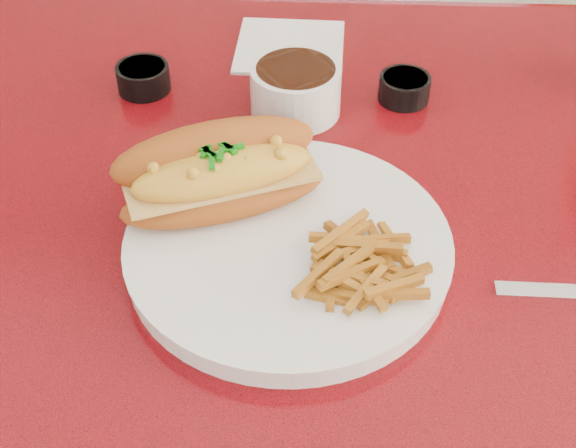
{
  "coord_description": "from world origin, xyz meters",
  "views": [
    {
      "loc": [
        0.02,
        -0.59,
        1.27
      ],
      "look_at": [
        -0.0,
        -0.09,
        0.81
      ],
      "focal_mm": 50.0,
      "sensor_mm": 36.0,
      "label": 1
    }
  ],
  "objects_px": {
    "booth_bench_far": "(309,115)",
    "fork": "(290,191)",
    "diner_table": "(294,300)",
    "mac_hoagie": "(220,173)",
    "gravy_ramekin": "(296,88)",
    "sauce_cup_right": "(405,87)",
    "dinner_plate": "(288,248)",
    "sauce_cup_left": "(143,77)"
  },
  "relations": [
    {
      "from": "dinner_plate",
      "to": "sauce_cup_right",
      "type": "relative_size",
      "value": 4.41
    },
    {
      "from": "fork",
      "to": "mac_hoagie",
      "type": "bearing_deg",
      "value": 84.19
    },
    {
      "from": "booth_bench_far",
      "to": "diner_table",
      "type": "bearing_deg",
      "value": -90.0
    },
    {
      "from": "diner_table",
      "to": "fork",
      "type": "relative_size",
      "value": 8.18
    },
    {
      "from": "fork",
      "to": "sauce_cup_right",
      "type": "distance_m",
      "value": 0.22
    },
    {
      "from": "booth_bench_far",
      "to": "fork",
      "type": "bearing_deg",
      "value": -90.25
    },
    {
      "from": "booth_bench_far",
      "to": "mac_hoagie",
      "type": "relative_size",
      "value": 5.79
    },
    {
      "from": "dinner_plate",
      "to": "sauce_cup_right",
      "type": "height_order",
      "value": "sauce_cup_right"
    },
    {
      "from": "booth_bench_far",
      "to": "dinner_plate",
      "type": "distance_m",
      "value": 1.03
    },
    {
      "from": "sauce_cup_left",
      "to": "gravy_ramekin",
      "type": "bearing_deg",
      "value": -11.44
    },
    {
      "from": "dinner_plate",
      "to": "sauce_cup_left",
      "type": "bearing_deg",
      "value": 123.85
    },
    {
      "from": "mac_hoagie",
      "to": "fork",
      "type": "bearing_deg",
      "value": -3.91
    },
    {
      "from": "dinner_plate",
      "to": "gravy_ramekin",
      "type": "relative_size",
      "value": 2.68
    },
    {
      "from": "booth_bench_far",
      "to": "dinner_plate",
      "type": "relative_size",
      "value": 3.89
    },
    {
      "from": "fork",
      "to": "gravy_ramekin",
      "type": "relative_size",
      "value": 1.31
    },
    {
      "from": "fork",
      "to": "gravy_ramekin",
      "type": "bearing_deg",
      "value": -22.86
    },
    {
      "from": "dinner_plate",
      "to": "fork",
      "type": "height_order",
      "value": "same"
    },
    {
      "from": "dinner_plate",
      "to": "fork",
      "type": "xyz_separation_m",
      "value": [
        -0.0,
        0.07,
        0.01
      ]
    },
    {
      "from": "dinner_plate",
      "to": "sauce_cup_right",
      "type": "distance_m",
      "value": 0.28
    },
    {
      "from": "gravy_ramekin",
      "to": "sauce_cup_left",
      "type": "bearing_deg",
      "value": 168.56
    },
    {
      "from": "booth_bench_far",
      "to": "dinner_plate",
      "type": "bearing_deg",
      "value": -90.14
    },
    {
      "from": "booth_bench_far",
      "to": "dinner_plate",
      "type": "height_order",
      "value": "booth_bench_far"
    },
    {
      "from": "booth_bench_far",
      "to": "mac_hoagie",
      "type": "distance_m",
      "value": 1.01
    },
    {
      "from": "mac_hoagie",
      "to": "sauce_cup_left",
      "type": "distance_m",
      "value": 0.24
    },
    {
      "from": "dinner_plate",
      "to": "mac_hoagie",
      "type": "xyz_separation_m",
      "value": [
        -0.06,
        0.05,
        0.04
      ]
    },
    {
      "from": "fork",
      "to": "sauce_cup_left",
      "type": "relative_size",
      "value": 2.0
    },
    {
      "from": "diner_table",
      "to": "mac_hoagie",
      "type": "xyz_separation_m",
      "value": [
        -0.06,
        -0.05,
        0.22
      ]
    },
    {
      "from": "diner_table",
      "to": "fork",
      "type": "height_order",
      "value": "fork"
    },
    {
      "from": "sauce_cup_left",
      "to": "sauce_cup_right",
      "type": "relative_size",
      "value": 1.07
    },
    {
      "from": "diner_table",
      "to": "mac_hoagie",
      "type": "bearing_deg",
      "value": -144.73
    },
    {
      "from": "sauce_cup_right",
      "to": "fork",
      "type": "bearing_deg",
      "value": -122.25
    },
    {
      "from": "diner_table",
      "to": "gravy_ramekin",
      "type": "height_order",
      "value": "gravy_ramekin"
    },
    {
      "from": "booth_bench_far",
      "to": "fork",
      "type": "relative_size",
      "value": 7.98
    },
    {
      "from": "mac_hoagie",
      "to": "sauce_cup_right",
      "type": "bearing_deg",
      "value": 27.73
    },
    {
      "from": "sauce_cup_right",
      "to": "diner_table",
      "type": "bearing_deg",
      "value": -125.5
    },
    {
      "from": "dinner_plate",
      "to": "sauce_cup_left",
      "type": "xyz_separation_m",
      "value": [
        -0.17,
        0.26,
        0.0
      ]
    },
    {
      "from": "diner_table",
      "to": "fork",
      "type": "xyz_separation_m",
      "value": [
        -0.0,
        -0.03,
        0.18
      ]
    },
    {
      "from": "dinner_plate",
      "to": "fork",
      "type": "bearing_deg",
      "value": 91.27
    },
    {
      "from": "fork",
      "to": "sauce_cup_left",
      "type": "height_order",
      "value": "sauce_cup_left"
    },
    {
      "from": "booth_bench_far",
      "to": "sauce_cup_right",
      "type": "height_order",
      "value": "booth_bench_far"
    },
    {
      "from": "gravy_ramekin",
      "to": "mac_hoagie",
      "type": "bearing_deg",
      "value": -108.77
    },
    {
      "from": "diner_table",
      "to": "sauce_cup_right",
      "type": "xyz_separation_m",
      "value": [
        0.11,
        0.16,
        0.18
      ]
    }
  ]
}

